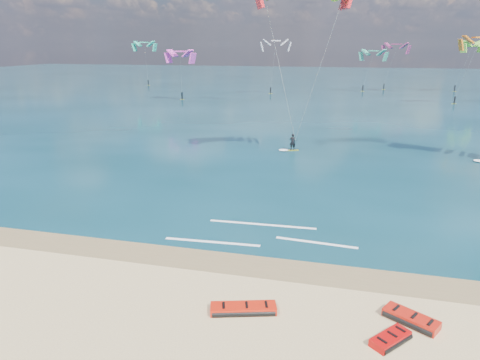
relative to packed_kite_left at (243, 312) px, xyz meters
The scene contains 9 objects.
ground 41.09m from the packed_kite_left, 93.22° to the left, with size 320.00×320.00×0.00m, color tan.
wet_sand_strip 4.64m from the packed_kite_left, 119.84° to the left, with size 320.00×2.40×0.01m, color brown.
sea 105.05m from the packed_kite_left, 91.26° to the left, with size 320.00×200.00×0.04m, color #092E36.
packed_kite_left is the anchor object (origin of this frame).
packed_kite_mid 6.82m from the packed_kite_left, ahead, with size 2.36×1.15×0.42m, color red, non-canonical shape.
packed_kite_right 5.88m from the packed_kite_left, ahead, with size 1.90×1.01×0.37m, color #B70807, non-canonical shape.
kitesurfer_main 27.23m from the packed_kite_left, 91.84° to the left, with size 8.10×9.03×17.39m.
shoreline_foam 7.65m from the packed_kite_left, 95.37° to the left, with size 10.85×3.61×0.01m.
distant_kites 82.79m from the packed_kite_left, 90.30° to the left, with size 83.67×33.99×11.88m.
Camera 1 is at (5.79, -16.11, 10.78)m, focal length 32.00 mm.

